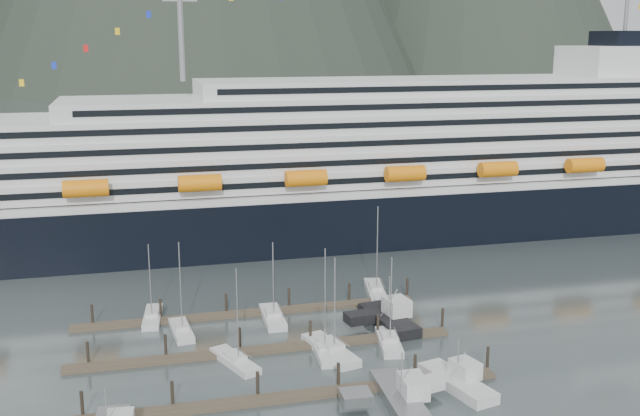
# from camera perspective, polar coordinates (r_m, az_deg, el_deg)

# --- Properties ---
(ground) EXTENTS (1600.00, 1600.00, 0.00)m
(ground) POSITION_cam_1_polar(r_m,az_deg,el_deg) (92.59, -0.73, -11.27)
(ground) COLOR #4D5B5B
(ground) RESTS_ON ground
(cruise_ship) EXTENTS (210.00, 30.40, 50.30)m
(cruise_ship) POSITION_cam_1_polar(r_m,az_deg,el_deg) (148.17, 5.53, 2.73)
(cruise_ship) COLOR black
(cruise_ship) RESTS_ON ground
(dock_near) EXTENTS (48.18, 2.28, 3.20)m
(dock_near) POSITION_cam_1_polar(r_m,az_deg,el_deg) (82.71, -2.47, -14.13)
(dock_near) COLOR #473C2D
(dock_near) RESTS_ON ground
(dock_mid) EXTENTS (48.18, 2.28, 3.20)m
(dock_mid) POSITION_cam_1_polar(r_m,az_deg,el_deg) (94.28, -4.14, -10.65)
(dock_mid) COLOR #473C2D
(dock_mid) RESTS_ON ground
(dock_far) EXTENTS (48.18, 2.28, 3.20)m
(dock_far) POSITION_cam_1_polar(r_m,az_deg,el_deg) (106.18, -5.42, -7.92)
(dock_far) COLOR #473C2D
(dock_far) RESTS_ON ground
(sailboat_a) EXTENTS (2.95, 8.06, 13.01)m
(sailboat_a) POSITION_cam_1_polar(r_m,az_deg,el_deg) (100.80, -10.51, -9.18)
(sailboat_a) COLOR #BEBEBE
(sailboat_a) RESTS_ON ground
(sailboat_b) EXTENTS (5.22, 8.95, 12.49)m
(sailboat_b) POSITION_cam_1_polar(r_m,az_deg,el_deg) (91.02, -6.49, -11.52)
(sailboat_b) COLOR #BEBEBE
(sailboat_b) RESTS_ON ground
(sailboat_c) EXTENTS (5.18, 10.77, 13.05)m
(sailboat_c) POSITION_cam_1_polar(r_m,az_deg,el_deg) (93.16, 0.80, -10.83)
(sailboat_c) COLOR #BEBEBE
(sailboat_c) RESTS_ON ground
(sailboat_d) EXTENTS (2.87, 9.49, 13.97)m
(sailboat_d) POSITION_cam_1_polar(r_m,az_deg,el_deg) (93.43, 0.28, -10.77)
(sailboat_d) COLOR #BEBEBE
(sailboat_d) RESTS_ON ground
(sailboat_e) EXTENTS (3.17, 8.78, 11.39)m
(sailboat_e) POSITION_cam_1_polar(r_m,az_deg,el_deg) (106.26, -12.64, -8.12)
(sailboat_e) COLOR #BEBEBE
(sailboat_e) RESTS_ON ground
(sailboat_f) EXTENTS (2.89, 9.06, 11.78)m
(sailboat_f) POSITION_cam_1_polar(r_m,az_deg,el_deg) (103.77, -3.62, -8.33)
(sailboat_f) COLOR #BEBEBE
(sailboat_f) RESTS_ON ground
(sailboat_g) EXTENTS (4.39, 10.24, 14.21)m
(sailboat_g) POSITION_cam_1_polar(r_m,az_deg,el_deg) (114.19, 4.26, -6.33)
(sailboat_g) COLOR #BEBEBE
(sailboat_g) RESTS_ON ground
(sailboat_h) EXTENTS (4.04, 8.89, 12.21)m
(sailboat_h) POSITION_cam_1_polar(r_m,az_deg,el_deg) (96.00, 5.27, -10.16)
(sailboat_h) COLOR #BEBEBE
(sailboat_h) RESTS_ON ground
(trawler_c) EXTENTS (9.20, 13.03, 6.55)m
(trawler_c) POSITION_cam_1_polar(r_m,az_deg,el_deg) (81.46, 6.09, -14.21)
(trawler_c) COLOR gray
(trawler_c) RESTS_ON ground
(trawler_d) EXTENTS (8.40, 10.95, 6.21)m
(trawler_d) POSITION_cam_1_polar(r_m,az_deg,el_deg) (85.99, 10.34, -12.86)
(trawler_d) COLOR #BEBEBE
(trawler_d) RESTS_ON ground
(trawler_e) EXTENTS (9.18, 12.03, 7.58)m
(trawler_e) POSITION_cam_1_polar(r_m,az_deg,el_deg) (102.18, 5.20, -8.38)
(trawler_e) COLOR black
(trawler_e) RESTS_ON ground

